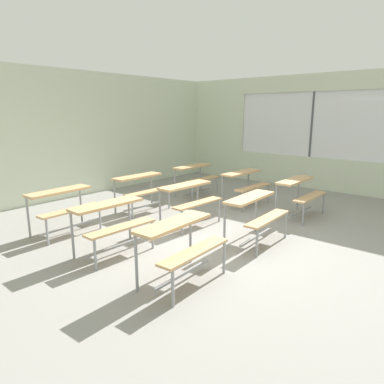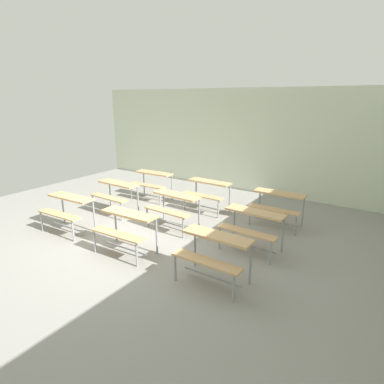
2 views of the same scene
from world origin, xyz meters
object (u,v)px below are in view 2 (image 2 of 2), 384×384
Objects in this scene: desk_bench_r2c1 at (207,189)px; desk_bench_r1c0 at (115,191)px; desk_bench_r1c1 at (173,203)px; desk_bench_r1c2 at (252,222)px; desk_bench_r0c0 at (67,206)px; desk_bench_r0c2 at (214,248)px; desk_bench_r0c1 at (125,224)px; desk_bench_r2c0 at (152,179)px; desk_bench_r2c2 at (278,201)px.

desk_bench_r1c0 is at bearing -141.20° from desk_bench_r2c1.
desk_bench_r1c1 is 1.00× the size of desk_bench_r1c2.
desk_bench_r0c0 is 1.02× the size of desk_bench_r0c2.
desk_bench_r0c1 is 1.00× the size of desk_bench_r2c0.
desk_bench_r1c1 is at bearing 142.95° from desk_bench_r0c2.
desk_bench_r0c0 is at bearing -92.50° from desk_bench_r2c0.
desk_bench_r2c2 is at bearing 92.94° from desk_bench_r1c2.
desk_bench_r0c1 is 1.01× the size of desk_bench_r1c0.
desk_bench_r0c1 is 1.00× the size of desk_bench_r1c2.
desk_bench_r0c0 is at bearing -143.26° from desk_bench_r2c2.
desk_bench_r1c2 is (1.83, -0.05, 0.00)m from desk_bench_r1c1.
desk_bench_r2c0 is at bearing 87.54° from desk_bench_r0c0.
desk_bench_r0c0 and desk_bench_r0c1 have the same top height.
desk_bench_r1c1 is at bearing -179.31° from desk_bench_r1c2.
desk_bench_r0c1 is 1.02× the size of desk_bench_r0c2.
desk_bench_r0c1 and desk_bench_r0c2 have the same top height.
desk_bench_r0c0 is 1.01× the size of desk_bench_r2c1.
desk_bench_r1c0 is at bearing 87.65° from desk_bench_r0c0.
desk_bench_r2c2 is (1.78, 0.01, 0.00)m from desk_bench_r2c1.
desk_bench_r1c0 and desk_bench_r2c0 have the same top height.
desk_bench_r2c2 is (3.55, 0.03, 0.00)m from desk_bench_r2c0.
desk_bench_r0c1 is 1.79m from desk_bench_r0c2.
desk_bench_r0c0 is 3.24m from desk_bench_r2c1.
desk_bench_r2c0 is at bearing -178.01° from desk_bench_r2c1.
desk_bench_r1c1 is (1.74, 0.02, 0.00)m from desk_bench_r1c0.
desk_bench_r0c2 and desk_bench_r1c2 have the same top height.
desk_bench_r0c0 is at bearing 176.78° from desk_bench_r0c1.
desk_bench_r1c0 is 1.74m from desk_bench_r1c1.
desk_bench_r2c1 is 1.78m from desk_bench_r2c2.
desk_bench_r0c0 is 2.21m from desk_bench_r1c1.
desk_bench_r2c2 is (0.05, 2.70, 0.00)m from desk_bench_r0c2.
desk_bench_r0c0 is at bearing -88.59° from desk_bench_r1c0.
desk_bench_r0c0 is 1.02× the size of desk_bench_r2c2.
desk_bench_r1c1 is at bearing 2.11° from desk_bench_r1c0.
desk_bench_r1c2 is at bearing -23.50° from desk_bench_r2c0.
desk_bench_r1c2 is at bearing 33.42° from desk_bench_r0c1.
desk_bench_r1c1 is 1.35m from desk_bench_r2c1.
desk_bench_r0c1 is at bearing -141.88° from desk_bench_r1c2.
desk_bench_r2c1 is (-1.73, 2.69, 0.00)m from desk_bench_r0c2.
desk_bench_r1c0 is (-3.50, 1.32, 0.00)m from desk_bench_r0c2.
desk_bench_r2c1 is (1.77, 0.03, 0.00)m from desk_bench_r2c0.
desk_bench_r0c1 is 2.29m from desk_bench_r1c2.
desk_bench_r1c1 is at bearing 35.71° from desk_bench_r0c0.
desk_bench_r2c0 is 1.02× the size of desk_bench_r2c2.
desk_bench_r2c0 is (-3.56, 1.38, 0.00)m from desk_bench_r1c2.
desk_bench_r1c1 is (0.03, 1.39, 0.00)m from desk_bench_r0c1.
desk_bench_r0c0 is 1.01× the size of desk_bench_r1c0.
desk_bench_r1c2 is (3.57, 1.31, 0.00)m from desk_bench_r0c0.
desk_bench_r0c1 and desk_bench_r2c2 have the same top height.
desk_bench_r1c2 is 1.00× the size of desk_bench_r2c0.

